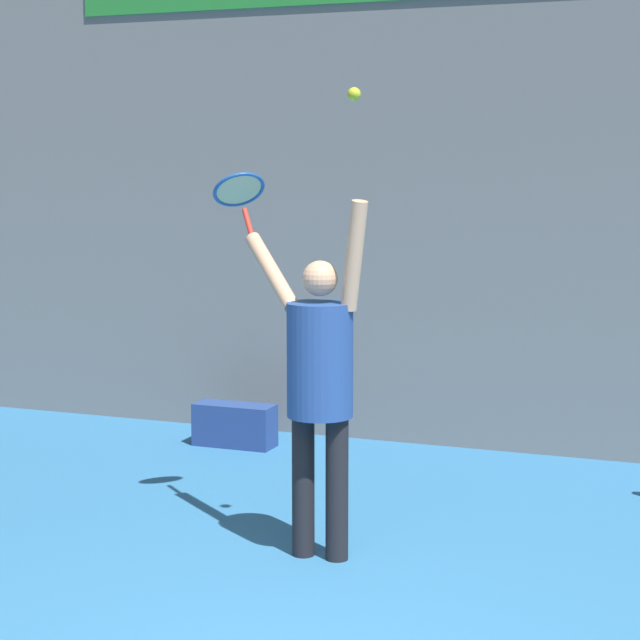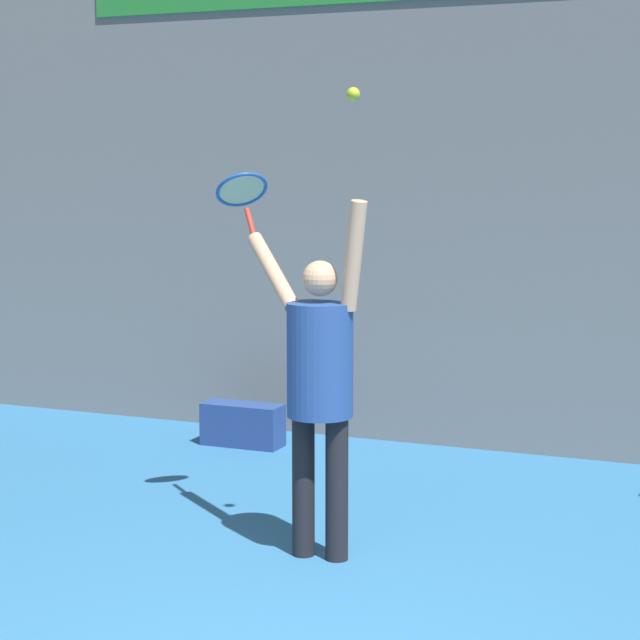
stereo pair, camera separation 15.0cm
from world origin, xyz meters
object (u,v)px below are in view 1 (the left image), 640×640
tennis_player (319,375)px  tennis_ball (354,94)px  equipment_bag (235,425)px  tennis_racket (240,192)px

tennis_player → tennis_ball: tennis_ball is taller
tennis_player → equipment_bag: (-1.58, 2.23, -0.89)m
tennis_player → equipment_bag: tennis_player is taller
tennis_player → tennis_racket: tennis_racket is taller
tennis_player → tennis_racket: bearing=146.3°
equipment_bag → tennis_ball: bearing=-52.0°
tennis_racket → tennis_ball: tennis_ball is taller
tennis_racket → tennis_ball: bearing=-31.0°
tennis_racket → tennis_ball: size_ratio=5.82×
tennis_player → tennis_racket: (-0.70, 0.47, 1.00)m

